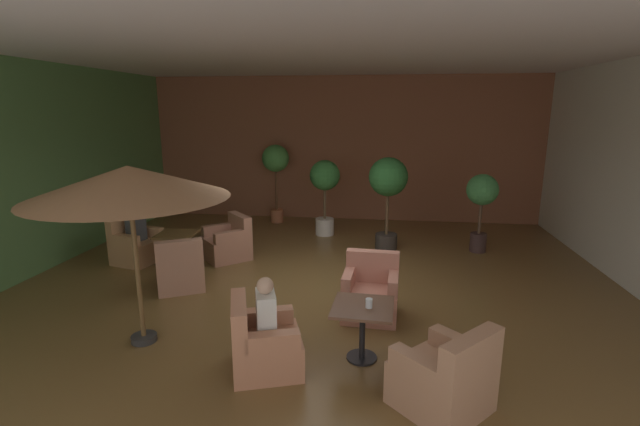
{
  "coord_description": "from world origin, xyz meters",
  "views": [
    {
      "loc": [
        0.99,
        -6.76,
        2.9
      ],
      "look_at": [
        0.0,
        0.5,
        1.18
      ],
      "focal_mm": 24.92,
      "sensor_mm": 36.0,
      "label": 1
    }
  ],
  "objects_px": {
    "armchair_front_left_east": "(371,294)",
    "patron_by_window": "(266,311)",
    "armchair_front_right_north": "(136,246)",
    "patron_blue_shirt": "(136,225)",
    "patio_umbrella_tall_red": "(129,183)",
    "armchair_front_left_south": "(263,344)",
    "armchair_front_left_north": "(445,379)",
    "armchair_front_right_east": "(180,270)",
    "cafe_table_front_left": "(363,318)",
    "potted_tree_left_corner": "(388,185)",
    "potted_tree_right_corner": "(325,185)",
    "armchair_front_right_south": "(228,243)",
    "potted_tree_mid_left": "(276,164)",
    "cafe_table_front_right": "(177,241)",
    "potted_tree_mid_right": "(482,198)",
    "iced_drink_cup": "(369,303)"
  },
  "relations": [
    {
      "from": "armchair_front_left_east",
      "to": "potted_tree_right_corner",
      "type": "distance_m",
      "value": 4.37
    },
    {
      "from": "armchair_front_right_east",
      "to": "cafe_table_front_left",
      "type": "bearing_deg",
      "value": -29.46
    },
    {
      "from": "patio_umbrella_tall_red",
      "to": "potted_tree_mid_right",
      "type": "relative_size",
      "value": 1.45
    },
    {
      "from": "armchair_front_left_south",
      "to": "potted_tree_right_corner",
      "type": "bearing_deg",
      "value": 90.07
    },
    {
      "from": "armchair_front_right_south",
      "to": "potted_tree_right_corner",
      "type": "xyz_separation_m",
      "value": [
        1.68,
        1.98,
        0.88
      ]
    },
    {
      "from": "armchair_front_left_south",
      "to": "patron_by_window",
      "type": "relative_size",
      "value": 1.38
    },
    {
      "from": "cafe_table_front_right",
      "to": "armchair_front_right_east",
      "type": "height_order",
      "value": "armchair_front_right_east"
    },
    {
      "from": "potted_tree_mid_left",
      "to": "patron_by_window",
      "type": "relative_size",
      "value": 2.91
    },
    {
      "from": "armchair_front_left_east",
      "to": "patron_by_window",
      "type": "relative_size",
      "value": 1.28
    },
    {
      "from": "patio_umbrella_tall_red",
      "to": "cafe_table_front_right",
      "type": "bearing_deg",
      "value": 105.97
    },
    {
      "from": "cafe_table_front_right",
      "to": "potted_tree_mid_left",
      "type": "relative_size",
      "value": 0.35
    },
    {
      "from": "patio_umbrella_tall_red",
      "to": "armchair_front_left_south",
      "type": "bearing_deg",
      "value": -13.35
    },
    {
      "from": "potted_tree_left_corner",
      "to": "potted_tree_right_corner",
      "type": "distance_m",
      "value": 1.71
    },
    {
      "from": "potted_tree_left_corner",
      "to": "patron_by_window",
      "type": "xyz_separation_m",
      "value": [
        -1.38,
        -4.72,
        -0.66
      ]
    },
    {
      "from": "armchair_front_left_south",
      "to": "cafe_table_front_right",
      "type": "bearing_deg",
      "value": 128.97
    },
    {
      "from": "armchair_front_left_east",
      "to": "armchair_front_left_south",
      "type": "bearing_deg",
      "value": -127.46
    },
    {
      "from": "potted_tree_right_corner",
      "to": "armchair_front_left_north",
      "type": "bearing_deg",
      "value": -72.22
    },
    {
      "from": "armchair_front_right_east",
      "to": "potted_tree_mid_right",
      "type": "relative_size",
      "value": 0.63
    },
    {
      "from": "armchair_front_right_south",
      "to": "potted_tree_mid_left",
      "type": "height_order",
      "value": "potted_tree_mid_left"
    },
    {
      "from": "armchair_front_left_east",
      "to": "potted_tree_left_corner",
      "type": "distance_m",
      "value": 3.38
    },
    {
      "from": "armchair_front_left_north",
      "to": "patron_blue_shirt",
      "type": "height_order",
      "value": "patron_blue_shirt"
    },
    {
      "from": "potted_tree_mid_right",
      "to": "iced_drink_cup",
      "type": "bearing_deg",
      "value": -115.61
    },
    {
      "from": "armchair_front_right_south",
      "to": "potted_tree_right_corner",
      "type": "distance_m",
      "value": 2.74
    },
    {
      "from": "cafe_table_front_right",
      "to": "armchair_front_right_north",
      "type": "distance_m",
      "value": 1.02
    },
    {
      "from": "armchair_front_right_south",
      "to": "potted_tree_left_corner",
      "type": "xyz_separation_m",
      "value": [
        3.11,
        1.07,
        1.06
      ]
    },
    {
      "from": "armchair_front_left_north",
      "to": "patio_umbrella_tall_red",
      "type": "height_order",
      "value": "patio_umbrella_tall_red"
    },
    {
      "from": "potted_tree_mid_left",
      "to": "patron_blue_shirt",
      "type": "xyz_separation_m",
      "value": [
        -1.94,
        -3.43,
        -0.78
      ]
    },
    {
      "from": "cafe_table_front_right",
      "to": "potted_tree_mid_right",
      "type": "bearing_deg",
      "value": 17.52
    },
    {
      "from": "cafe_table_front_right",
      "to": "armchair_front_right_north",
      "type": "xyz_separation_m",
      "value": [
        -0.97,
        0.25,
        -0.22
      ]
    },
    {
      "from": "armchair_front_right_north",
      "to": "patron_blue_shirt",
      "type": "bearing_deg",
      "value": -14.55
    },
    {
      "from": "patio_umbrella_tall_red",
      "to": "potted_tree_left_corner",
      "type": "relative_size",
      "value": 1.21
    },
    {
      "from": "armchair_front_right_north",
      "to": "armchair_front_left_south",
      "type": "bearing_deg",
      "value": -43.77
    },
    {
      "from": "patio_umbrella_tall_red",
      "to": "patron_by_window",
      "type": "distance_m",
      "value": 2.21
    },
    {
      "from": "armchair_front_left_east",
      "to": "patron_by_window",
      "type": "bearing_deg",
      "value": -126.67
    },
    {
      "from": "armchair_front_right_north",
      "to": "patron_blue_shirt",
      "type": "distance_m",
      "value": 0.43
    },
    {
      "from": "armchair_front_right_south",
      "to": "potted_tree_mid_right",
      "type": "relative_size",
      "value": 0.68
    },
    {
      "from": "armchair_front_left_north",
      "to": "armchair_front_right_east",
      "type": "height_order",
      "value": "armchair_front_left_north"
    },
    {
      "from": "cafe_table_front_left",
      "to": "armchair_front_right_north",
      "type": "bearing_deg",
      "value": 147.4
    },
    {
      "from": "armchair_front_left_south",
      "to": "potted_tree_right_corner",
      "type": "relative_size",
      "value": 0.54
    },
    {
      "from": "armchair_front_right_north",
      "to": "armchair_front_right_east",
      "type": "bearing_deg",
      "value": -38.65
    },
    {
      "from": "armchair_front_right_south",
      "to": "patio_umbrella_tall_red",
      "type": "height_order",
      "value": "patio_umbrella_tall_red"
    },
    {
      "from": "armchair_front_left_south",
      "to": "patron_by_window",
      "type": "xyz_separation_m",
      "value": [
        0.04,
        0.01,
        0.41
      ]
    },
    {
      "from": "armchair_front_right_north",
      "to": "patio_umbrella_tall_red",
      "type": "distance_m",
      "value": 3.75
    },
    {
      "from": "armchair_front_left_east",
      "to": "armchair_front_left_south",
      "type": "distance_m",
      "value": 1.93
    },
    {
      "from": "potted_tree_mid_right",
      "to": "patron_by_window",
      "type": "height_order",
      "value": "potted_tree_mid_right"
    },
    {
      "from": "potted_tree_mid_left",
      "to": "armchair_front_right_east",
      "type": "bearing_deg",
      "value": -96.91
    },
    {
      "from": "armchair_front_right_north",
      "to": "potted_tree_left_corner",
      "type": "bearing_deg",
      "value": 17.22
    },
    {
      "from": "cafe_table_front_left",
      "to": "potted_tree_mid_left",
      "type": "distance_m",
      "value": 6.85
    },
    {
      "from": "armchair_front_left_east",
      "to": "cafe_table_front_right",
      "type": "distance_m",
      "value": 3.89
    },
    {
      "from": "patron_by_window",
      "to": "potted_tree_left_corner",
      "type": "bearing_deg",
      "value": 73.7
    }
  ]
}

